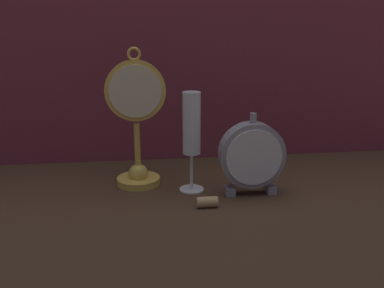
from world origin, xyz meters
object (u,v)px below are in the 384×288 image
at_px(mantel_clock_silver, 252,156).
at_px(champagne_flute, 192,131).
at_px(wine_cork, 207,202).
at_px(pocket_watch_on_stand, 137,127).

height_order(mantel_clock_silver, champagne_flute, champagne_flute).
bearing_deg(wine_cork, mantel_clock_silver, 28.71).
bearing_deg(mantel_clock_silver, wine_cork, -151.29).
bearing_deg(champagne_flute, wine_cork, -78.92).
xyz_separation_m(mantel_clock_silver, wine_cork, (-0.11, -0.06, -0.08)).
distance_m(mantel_clock_silver, champagne_flute, 0.14).
xyz_separation_m(champagne_flute, wine_cork, (0.02, -0.10, -0.13)).
distance_m(mantel_clock_silver, wine_cork, 0.14).
bearing_deg(champagne_flute, mantel_clock_silver, -17.05).
distance_m(pocket_watch_on_stand, wine_cork, 0.24).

